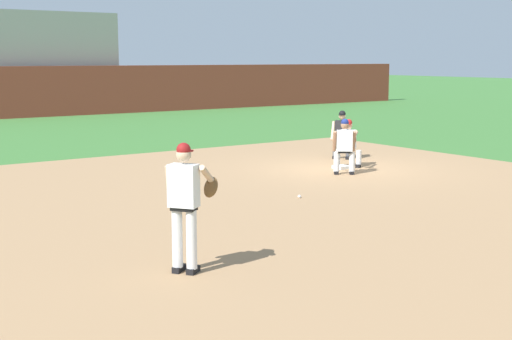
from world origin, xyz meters
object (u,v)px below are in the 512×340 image
baseball (299,196)px  pitcher (186,199)px  first_base_bag (341,167)px  first_baseman (348,141)px  umpire (342,133)px  baserunner (345,144)px

baseball → pitcher: bearing=-144.6°
first_base_bag → first_baseman: bearing=17.3°
first_baseman → umpire: (0.96, 1.34, 0.06)m
first_baseman → umpire: size_ratio=0.92×
baseball → umpire: 6.34m
first_base_bag → umpire: umpire is taller
first_baseman → baserunner: bearing=-137.2°
first_base_bag → pitcher: pitcher is taller
baseball → first_baseman: first_baseman is taller
first_baseman → baseball: bearing=-145.3°
pitcher → baseball: bearing=35.4°
pitcher → first_baseman: bearing=35.1°
first_base_bag → first_baseman: first_baseman is taller
baseball → first_baseman: bearing=34.7°
baseball → umpire: bearing=39.8°
pitcher → baserunner: (7.64, 5.15, -0.27)m
first_base_bag → baserunner: 1.22m
baseball → pitcher: (-4.70, -3.33, 1.02)m
pitcher → umpire: pitcher is taller
baserunner → first_baseman: bearing=42.8°
pitcher → umpire: (9.54, 7.36, -0.27)m
umpire → baseball: bearing=-140.2°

